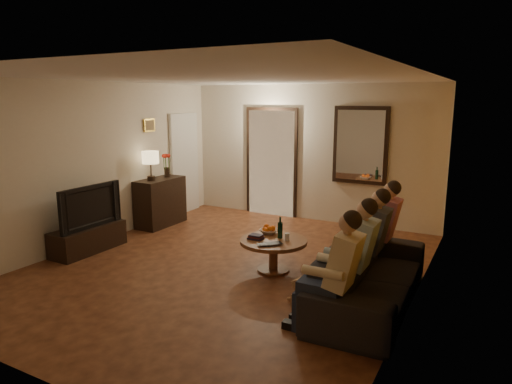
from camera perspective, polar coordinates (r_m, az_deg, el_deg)
The scene contains 33 objects.
floor at distance 6.54m, azimuth -3.62°, elevation -9.27°, with size 5.00×6.00×0.01m, color #431F12.
ceiling at distance 6.12m, azimuth -3.93°, elevation 14.14°, with size 5.00×6.00×0.01m, color white.
back_wall at distance 8.85m, azimuth 6.68°, elevation 4.85°, with size 5.00×0.02×2.60m, color beige.
front_wall at distance 4.05m, azimuth -27.09°, elevation -4.35°, with size 5.00×0.02×2.60m, color beige.
left_wall at distance 7.81m, azimuth -19.51°, elevation 3.38°, with size 0.02×6.00×2.60m, color beige.
right_wall at distance 5.32m, azimuth 19.66°, elevation -0.20°, with size 0.02×6.00×2.60m, color beige.
orange_accent at distance 5.32m, azimuth 19.56°, elevation -0.19°, with size 0.01×6.00×2.60m, color #C68A21.
kitchen_doorway at distance 9.19m, azimuth 1.96°, elevation 3.60°, with size 1.00×0.06×2.10m, color #FFE0A5.
door_trim at distance 9.18m, azimuth 1.93°, elevation 3.59°, with size 1.12×0.04×2.22m, color black.
fridge_glimpse at distance 9.11m, azimuth 3.37°, elevation 2.56°, with size 0.45×0.03×1.70m, color silver.
mirror_frame at distance 8.47m, azimuth 12.92°, elevation 5.70°, with size 1.00×0.05×1.40m, color black.
mirror_glass at distance 8.44m, azimuth 12.86°, elevation 5.69°, with size 0.86×0.02×1.26m, color white.
white_door at distance 9.50m, azimuth -8.92°, elevation 3.54°, with size 0.06×0.85×2.04m, color white.
framed_art at distance 8.66m, azimuth -13.20°, elevation 8.13°, with size 0.03×0.28×0.24m, color #B28C33.
art_canvas at distance 8.65m, azimuth -13.12°, elevation 8.13°, with size 0.01×0.22×0.18m, color brown.
dresser at distance 8.67m, azimuth -11.86°, elevation -1.22°, with size 0.45×0.99×0.88m, color black.
table_lamp at distance 8.38m, azimuth -13.03°, elevation 3.22°, with size 0.30×0.30×0.54m, color beige, non-canonical shape.
flower_vase at distance 8.72m, azimuth -11.10°, elevation 3.29°, with size 0.14×0.14×0.44m, color red, non-canonical shape.
tv_stand at distance 7.56m, azimuth -20.23°, elevation -5.50°, with size 0.45×1.18×0.39m, color black.
tv at distance 7.43m, azimuth -20.51°, elevation -1.63°, with size 0.15×1.13×0.65m, color black.
sofa at distance 5.46m, azimuth 14.10°, elevation -10.07°, with size 0.91×2.33×0.68m, color black.
person_a at distance 4.59m, azimuth 10.13°, elevation -10.67°, with size 0.60×0.40×1.20m, color tan, non-canonical shape.
person_b at distance 5.13m, azimuth 12.29°, elevation -8.34°, with size 0.60×0.40×1.20m, color tan, non-canonical shape.
person_c at distance 5.68m, azimuth 14.02°, elevation -6.46°, with size 0.60×0.40×1.20m, color tan, non-canonical shape.
person_d at distance 6.23m, azimuth 15.43°, elevation -4.90°, with size 0.60×0.40×1.20m, color tan, non-canonical shape.
dog at distance 5.21m, azimuth 7.22°, elevation -11.62°, with size 0.56×0.24×0.56m, color #956444, non-canonical shape.
coffee_table at distance 6.30m, azimuth 2.19°, elevation -7.89°, with size 0.92×0.92×0.45m, color brown.
bowl at distance 6.48m, azimuth 1.64°, elevation -4.93°, with size 0.26×0.26×0.06m, color white.
oranges at distance 6.46m, azimuth 1.64°, elevation -4.35°, with size 0.20×0.20×0.08m, color orange, non-canonical shape.
wine_bottle at distance 6.25m, azimuth 3.03°, elevation -4.40°, with size 0.07×0.07×0.31m, color black, non-canonical shape.
wine_glass at distance 6.18m, azimuth 3.92°, elevation -5.61°, with size 0.06×0.06×0.10m, color silver.
book_stack at distance 6.23m, azimuth -0.03°, elevation -5.59°, with size 0.20×0.15×0.07m, color black, non-canonical shape.
laptop at distance 5.94m, azimuth 1.87°, elevation -6.67°, with size 0.33×0.21×0.03m, color black.
Camera 1 is at (3.27, -5.16, 2.32)m, focal length 32.00 mm.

